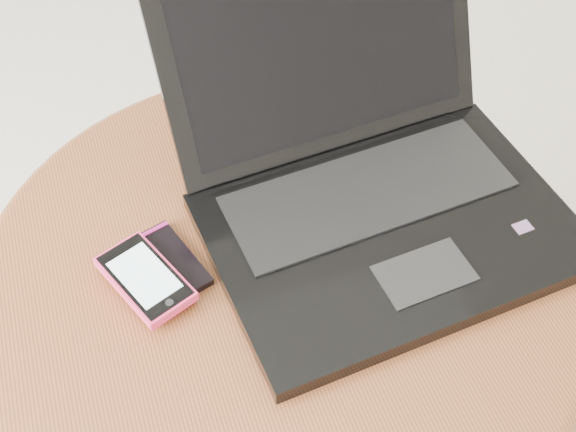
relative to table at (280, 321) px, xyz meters
name	(u,v)px	position (x,y,z in m)	size (l,w,h in m)	color
table	(280,321)	(0.00, 0.00, 0.00)	(0.69, 0.69, 0.55)	brown
laptop	(370,178)	(0.13, 0.05, 0.16)	(0.43, 0.41, 0.25)	black
phone_black	(168,262)	(-0.12, 0.04, 0.12)	(0.08, 0.12, 0.01)	black
phone_pink	(145,278)	(-0.15, 0.02, 0.13)	(0.10, 0.13, 0.01)	#F93368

